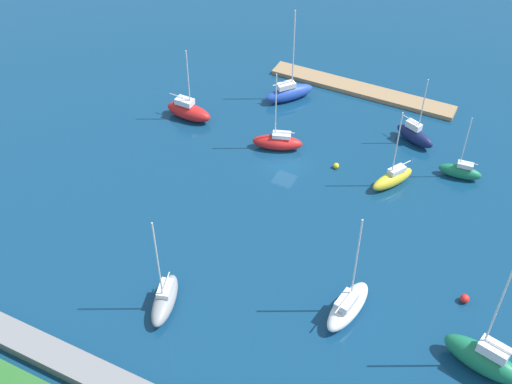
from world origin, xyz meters
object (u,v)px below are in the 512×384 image
Objects in this scene: sailboat_red_center_basin at (278,142)px; sailboat_yellow_outer_mooring at (393,178)px; pier_dock at (361,90)px; sailboat_blue_along_channel at (289,92)px; sailboat_white_lone_south at (348,306)px; mooring_buoy_red at (465,299)px; sailboat_red_inner_mooring at (189,111)px; sailboat_gray_lone_north at (165,299)px; sailboat_green_mid_basin at (460,171)px; mooring_buoy_yellow at (336,166)px; sailboat_navy_east_end at (415,135)px; sailboat_green_west_end at (483,358)px.

sailboat_red_center_basin is 1.03× the size of sailboat_yellow_outer_mooring.
pier_dock is at bearing -119.73° from sailboat_yellow_outer_mooring.
sailboat_blue_along_channel is at bearing -92.47° from sailboat_red_center_basin.
sailboat_blue_along_channel reaches higher than sailboat_white_lone_south.
sailboat_yellow_outer_mooring is 16.82m from mooring_buoy_red.
sailboat_gray_lone_north is at bearing -62.15° from sailboat_red_inner_mooring.
sailboat_red_center_basin reaches higher than pier_dock.
sailboat_gray_lone_north reaches higher than sailboat_green_mid_basin.
mooring_buoy_yellow is at bearing 99.69° from pier_dock.
sailboat_green_mid_basin is at bearing 172.75° from sailboat_red_center_basin.
pier_dock is at bearing 163.79° from sailboat_navy_east_end.
pier_dock is 35.24m from mooring_buoy_red.
sailboat_white_lone_south is (-15.84, 19.05, 0.10)m from sailboat_red_center_basin.
sailboat_green_mid_basin reaches higher than mooring_buoy_yellow.
sailboat_green_west_end is 27.99m from mooring_buoy_yellow.
sailboat_white_lone_south is 1.31× the size of sailboat_navy_east_end.
sailboat_white_lone_south is 0.94× the size of sailboat_blue_along_channel.
pier_dock is 36.63m from sailboat_white_lone_south.
sailboat_red_center_basin reaches higher than mooring_buoy_yellow.
sailboat_blue_along_channel reaches higher than mooring_buoy_yellow.
mooring_buoy_red is (-24.35, -12.68, -0.55)m from sailboat_gray_lone_north.
sailboat_gray_lone_north is 16.61× the size of mooring_buoy_yellow.
sailboat_white_lone_south is at bearing 110.45° from sailboat_red_center_basin.
pier_dock is 2.13× the size of sailboat_white_lone_south.
sailboat_gray_lone_north reaches higher than sailboat_red_center_basin.
sailboat_blue_along_channel is 1.26× the size of sailboat_yellow_outer_mooring.
sailboat_red_center_basin is 1.06× the size of sailboat_red_inner_mooring.
sailboat_green_mid_basin is at bearing -9.24° from sailboat_navy_east_end.
sailboat_blue_along_channel is at bearing 45.84° from sailboat_red_inner_mooring.
pier_dock is 28.88× the size of mooring_buoy_red.
sailboat_white_lone_south reaches higher than sailboat_red_inner_mooring.
sailboat_red_inner_mooring reaches higher than pier_dock.
sailboat_red_center_basin is 1.14× the size of sailboat_navy_east_end.
mooring_buoy_red is at bearing 70.94° from sailboat_yellow_outer_mooring.
mooring_buoy_yellow is (6.52, 8.62, -0.74)m from sailboat_navy_east_end.
sailboat_white_lone_south is at bearing 107.65° from pier_dock.
sailboat_green_west_end reaches higher than sailboat_red_inner_mooring.
pier_dock is 9.77m from sailboat_blue_along_channel.
mooring_buoy_red is (-10.98, 12.73, -0.54)m from sailboat_yellow_outer_mooring.
sailboat_red_inner_mooring is at bearing -61.64° from sailboat_yellow_outer_mooring.
sailboat_red_inner_mooring is (32.89, 3.75, 0.22)m from sailboat_green_mid_basin.
sailboat_navy_east_end is at bearing 141.57° from sailboat_gray_lone_north.
sailboat_green_mid_basin is at bearing -59.67° from sailboat_green_west_end.
mooring_buoy_yellow is (-2.75, 16.12, 0.04)m from pier_dock.
sailboat_white_lone_south is 0.92× the size of sailboat_green_west_end.
sailboat_red_inner_mooring is at bearing 1.11° from sailboat_green_mid_basin.
sailboat_gray_lone_north reaches higher than mooring_buoy_yellow.
sailboat_navy_east_end is 10.37× the size of mooring_buoy_red.
sailboat_white_lone_south is 17.48× the size of mooring_buoy_yellow.
pier_dock is 42.20m from sailboat_green_west_end.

